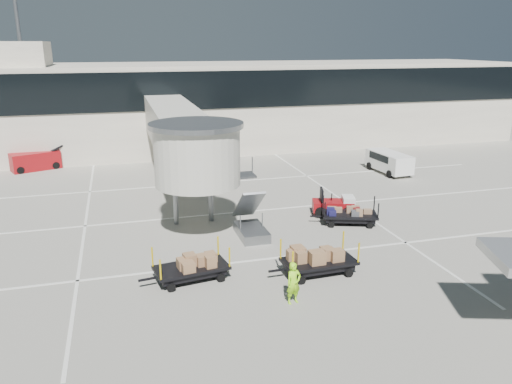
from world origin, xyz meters
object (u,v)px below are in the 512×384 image
(suitcase_cart, at_px, (351,215))
(box_cart_near, at_px, (318,260))
(ground_worker, at_px, (294,283))
(belt_loader, at_px, (36,161))
(baggage_tug, at_px, (334,205))
(box_cart_far, at_px, (194,268))
(minivan, at_px, (388,160))

(suitcase_cart, height_order, box_cart_near, box_cart_near)
(ground_worker, distance_m, belt_loader, 29.05)
(suitcase_cart, relative_size, ground_worker, 2.21)
(baggage_tug, bearing_deg, box_cart_near, -102.24)
(baggage_tug, xyz_separation_m, box_cart_far, (-9.41, -6.34, -0.00))
(ground_worker, height_order, belt_loader, belt_loader)
(suitcase_cart, distance_m, minivan, 12.90)
(baggage_tug, xyz_separation_m, suitcase_cart, (0.22, -1.81, -0.04))
(box_cart_far, distance_m, belt_loader, 24.87)
(baggage_tug, bearing_deg, belt_loader, 154.99)
(minivan, height_order, belt_loader, belt_loader)
(baggage_tug, height_order, box_cart_near, baggage_tug)
(box_cart_far, bearing_deg, suitcase_cart, 16.34)
(box_cart_near, relative_size, belt_loader, 0.95)
(suitcase_cart, distance_m, box_cart_near, 6.83)
(box_cart_near, bearing_deg, belt_loader, 119.42)
(ground_worker, bearing_deg, box_cart_near, 35.35)
(baggage_tug, xyz_separation_m, box_cart_near, (-3.99, -7.18, 0.06))
(baggage_tug, relative_size, box_cart_near, 0.67)
(suitcase_cart, relative_size, minivan, 0.87)
(suitcase_cart, distance_m, box_cart_far, 10.65)
(suitcase_cart, bearing_deg, box_cart_far, -135.51)
(ground_worker, bearing_deg, baggage_tug, 44.49)
(suitcase_cart, height_order, belt_loader, belt_loader)
(baggage_tug, bearing_deg, ground_worker, -105.48)
(belt_loader, bearing_deg, ground_worker, -85.62)
(baggage_tug, height_order, ground_worker, ground_worker)
(ground_worker, distance_m, minivan, 22.65)
(box_cart_far, distance_m, ground_worker, 4.62)
(baggage_tug, height_order, box_cart_far, baggage_tug)
(box_cart_far, xyz_separation_m, belt_loader, (-9.26, 23.08, 0.15))
(baggage_tug, xyz_separation_m, belt_loader, (-18.68, 16.73, 0.14))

